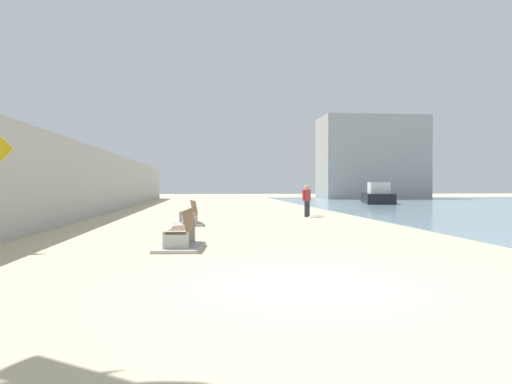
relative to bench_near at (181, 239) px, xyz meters
name	(u,v)px	position (x,y,z in m)	size (l,w,h in m)	color
ground_plane	(236,215)	(2.23, 13.35, -0.23)	(120.00, 120.00, 0.00)	#C6B793
seawall	(92,182)	(-5.27, 13.35, 1.52)	(0.80, 64.00, 3.51)	#ADAAA3
bench_near	(181,239)	(0.00, 0.00, 0.00)	(1.27, 2.19, 0.98)	#ADAAA3
bench_far	(189,219)	(-0.06, 7.05, 0.00)	(1.36, 2.22, 0.98)	#ADAAA3
person_walking	(307,198)	(5.63, 11.09, 0.69)	(0.47, 0.32, 1.60)	#333338
person_standing	(308,199)	(5.94, 12.05, 0.66)	(0.30, 0.49, 1.55)	#333338
boat_far_left	(377,195)	(15.48, 27.54, 0.46)	(4.17, 8.15, 1.80)	black
harbor_building	(372,158)	(19.97, 41.35, 4.53)	(12.00, 6.00, 9.53)	#9E9E99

